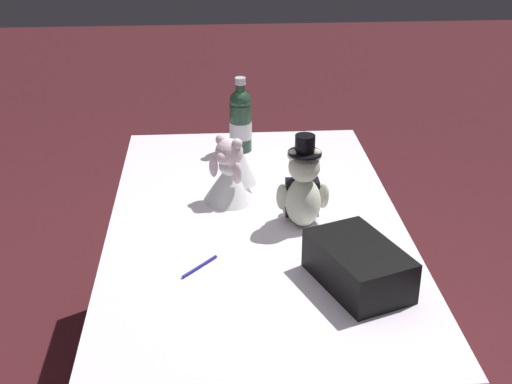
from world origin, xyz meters
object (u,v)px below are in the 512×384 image
teddy_bear_groom (303,190)px  champagne_bottle (241,120)px  signing_pen (198,267)px  teddy_bear_bride (232,172)px  gift_case_black (358,265)px

teddy_bear_groom → champagne_bottle: bearing=15.0°
champagne_bottle → signing_pen: size_ratio=2.56×
teddy_bear_bride → signing_pen: bearing=165.7°
teddy_bear_groom → champagne_bottle: (0.58, 0.16, 0.01)m
teddy_bear_bride → signing_pen: size_ratio=1.97×
gift_case_black → champagne_bottle: bearing=15.5°
signing_pen → teddy_bear_bride: bearing=-14.3°
teddy_bear_groom → gift_case_black: 0.36m
teddy_bear_groom → teddy_bear_bride: bearing=47.6°
gift_case_black → signing_pen: bearing=76.1°
champagne_bottle → gift_case_black: champagne_bottle is taller
teddy_bear_groom → teddy_bear_bride: (0.19, 0.20, -0.02)m
teddy_bear_groom → signing_pen: size_ratio=2.61×
signing_pen → champagne_bottle: bearing=-10.6°
champagne_bottle → teddy_bear_bride: bearing=173.3°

